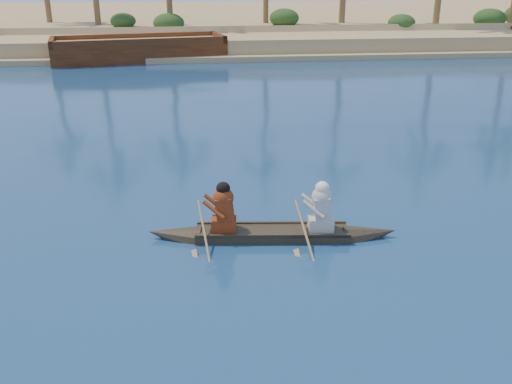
{
  "coord_description": "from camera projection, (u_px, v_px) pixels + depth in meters",
  "views": [
    {
      "loc": [
        -5.95,
        -15.53,
        5.67
      ],
      "look_at": [
        -4.5,
        -3.2,
        0.82
      ],
      "focal_mm": 40.0,
      "sensor_mm": 36.0,
      "label": 1
    }
  ],
  "objects": [
    {
      "name": "canoe",
      "position": [
        272.0,
        226.0,
        12.8
      ],
      "size": [
        5.66,
        1.33,
        1.55
      ],
      "rotation": [
        0.0,
        0.0,
        -0.11
      ],
      "color": "#372E1E",
      "rests_on": "ground"
    },
    {
      "name": "sandy_embankment",
      "position": [
        243.0,
        22.0,
        60.25
      ],
      "size": [
        150.0,
        51.0,
        1.5
      ],
      "color": "tan",
      "rests_on": "ground"
    },
    {
      "name": "shrub_cluster",
      "position": [
        261.0,
        29.0,
        45.77
      ],
      "size": [
        100.0,
        6.0,
        2.4
      ],
      "primitive_type": null,
      "color": "#223F17",
      "rests_on": "ground"
    },
    {
      "name": "ground",
      "position": [
        392.0,
        172.0,
        17.07
      ],
      "size": [
        160.0,
        160.0,
        0.0
      ],
      "primitive_type": "plane",
      "color": "navy",
      "rests_on": "ground"
    },
    {
      "name": "barge_mid",
      "position": [
        139.0,
        51.0,
        37.86
      ],
      "size": [
        11.67,
        5.61,
        1.87
      ],
      "rotation": [
        0.0,
        0.0,
        0.17
      ],
      "color": "brown",
      "rests_on": "ground"
    }
  ]
}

